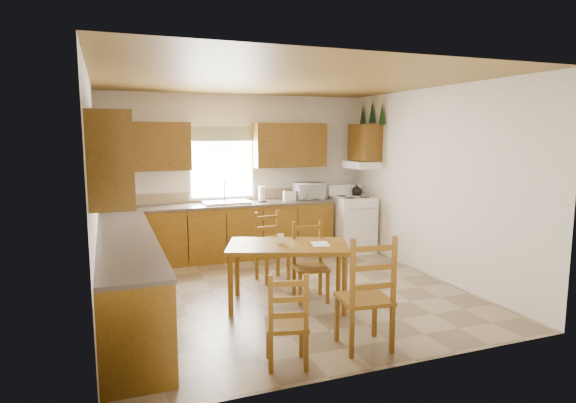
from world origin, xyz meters
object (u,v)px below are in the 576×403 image
object	(u,v)px
microwave	(309,191)
chair_far_left	(272,247)
stove	(353,225)
chair_near_left	(364,291)
chair_far_right	(311,262)
dining_table	(288,275)
chair_near_right	(287,318)

from	to	relation	value
microwave	chair_far_left	world-z (taller)	microwave
stove	chair_near_left	bearing A→B (deg)	-113.72
stove	chair_near_left	world-z (taller)	chair_near_left
stove	chair_far_left	xyz separation A→B (m)	(-1.87, -1.12, 0.00)
chair_near_left	chair_far_right	world-z (taller)	chair_near_left
stove	chair_near_left	distance (m)	3.86
chair_far_left	chair_far_right	world-z (taller)	chair_far_right
dining_table	stove	bearing A→B (deg)	67.43
chair_near_right	dining_table	bearing A→B (deg)	-96.93
microwave	chair_far_right	xyz separation A→B (m)	(-0.98, -2.34, -0.58)
chair_near_right	chair_near_left	bearing A→B (deg)	-160.32
microwave	chair_near_left	bearing A→B (deg)	-108.19
stove	chair_near_right	bearing A→B (deg)	-122.98
chair_near_left	chair_near_right	distance (m)	0.84
chair_far_left	chair_near_left	bearing A→B (deg)	-94.97
chair_near_right	chair_far_left	world-z (taller)	chair_far_left
microwave	dining_table	size ratio (longest dim) A/B	0.34
chair_near_left	chair_near_right	size ratio (longest dim) A/B	1.28
chair_near_left	stove	bearing A→B (deg)	-110.70
microwave	chair_near_left	world-z (taller)	microwave
microwave	chair_far_left	bearing A→B (deg)	-132.29
dining_table	chair_near_left	world-z (taller)	chair_near_left
stove	microwave	bearing A→B (deg)	160.96
chair_near_left	chair_near_right	xyz separation A→B (m)	(-0.83, -0.08, -0.12)
stove	chair_near_left	xyz separation A→B (m)	(-1.74, -3.45, 0.08)
microwave	chair_near_left	xyz separation A→B (m)	(-1.03, -3.74, -0.51)
chair_near_left	chair_far_left	size ratio (longest dim) A/B	1.17
chair_far_right	stove	bearing A→B (deg)	58.73
stove	chair_far_right	world-z (taller)	chair_far_right
stove	dining_table	distance (m)	2.93
microwave	chair_far_left	size ratio (longest dim) A/B	0.50
stove	chair_far_left	bearing A→B (deg)	-146.04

